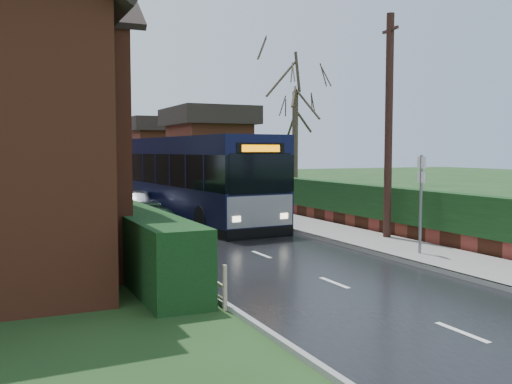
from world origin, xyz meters
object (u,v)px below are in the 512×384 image
bus (193,180)px  car_silver (135,205)px  car_green (152,231)px  bus_stop_sign (421,190)px  telegraph_pole (389,127)px

bus → car_silver: bearing=149.0°
car_silver → car_green: (-1.40, -8.36, -0.01)m
bus_stop_sign → telegraph_pole: 3.67m
car_silver → bus_stop_sign: bus_stop_sign is taller
car_green → telegraph_pole: (7.98, -0.93, 3.20)m
bus → car_silver: (-2.30, 1.14, -1.12)m
car_silver → bus_stop_sign: 13.46m
bus → car_green: bearing=-121.8°
car_green → bus_stop_sign: 8.01m
car_green → telegraph_pole: 8.65m
bus → bus_stop_sign: (3.20, -11.07, 0.14)m
bus → bus_stop_sign: 11.53m
telegraph_pole → bus_stop_sign: bearing=-100.4°
bus → bus_stop_sign: size_ratio=4.12×
bus → car_green: 8.19m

